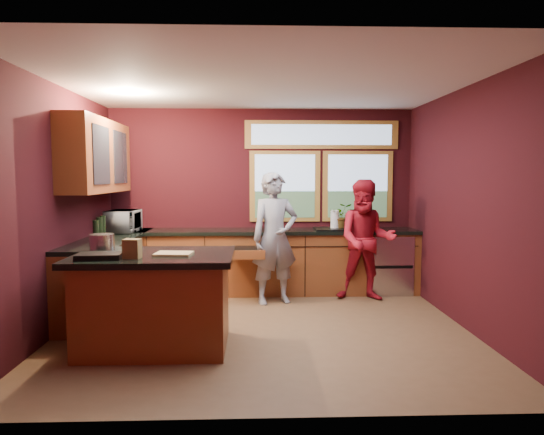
{
  "coord_description": "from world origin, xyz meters",
  "views": [
    {
      "loc": [
        -0.1,
        -5.29,
        1.71
      ],
      "look_at": [
        0.1,
        0.4,
        1.22
      ],
      "focal_mm": 32.0,
      "sensor_mm": 36.0,
      "label": 1
    }
  ],
  "objects": [
    {
      "name": "floor",
      "position": [
        0.0,
        0.0,
        0.0
      ],
      "size": [
        4.5,
        4.5,
        0.0
      ],
      "primitive_type": "plane",
      "color": "brown",
      "rests_on": "ground"
    },
    {
      "name": "room_shell",
      "position": [
        -0.6,
        0.32,
        1.8
      ],
      "size": [
        4.52,
        4.02,
        2.71
      ],
      "color": "black",
      "rests_on": "ground"
    },
    {
      "name": "stock_pot",
      "position": [
        -1.64,
        -0.39,
        1.03
      ],
      "size": [
        0.24,
        0.24,
        0.18
      ],
      "primitive_type": "cylinder",
      "color": "#B8B8BD",
      "rests_on": "island"
    },
    {
      "name": "potted_plant",
      "position": [
        1.16,
        1.75,
        1.12
      ],
      "size": [
        0.34,
        0.29,
        0.38
      ],
      "primitive_type": "imported",
      "color": "#999999",
      "rests_on": "back_counter"
    },
    {
      "name": "person_grey",
      "position": [
        0.16,
        1.12,
        0.88
      ],
      "size": [
        0.74,
        0.59,
        1.76
      ],
      "primitive_type": "imported",
      "rotation": [
        0.0,
        0.0,
        0.3
      ],
      "color": "slate",
      "rests_on": "floor"
    },
    {
      "name": "paper_bag",
      "position": [
        -1.24,
        -0.79,
        1.03
      ],
      "size": [
        0.16,
        0.14,
        0.18
      ],
      "primitive_type": "cube",
      "rotation": [
        0.0,
        0.0,
        -0.11
      ],
      "color": "brown",
      "rests_on": "island"
    },
    {
      "name": "microwave",
      "position": [
        -1.92,
        1.44,
        1.08
      ],
      "size": [
        0.4,
        0.57,
        0.31
      ],
      "primitive_type": "imported",
      "rotation": [
        0.0,
        0.0,
        1.52
      ],
      "color": "#999999",
      "rests_on": "left_counter"
    },
    {
      "name": "left_counter",
      "position": [
        -1.95,
        0.85,
        0.47
      ],
      "size": [
        0.64,
        2.3,
        0.93
      ],
      "color": "brown",
      "rests_on": "floor"
    },
    {
      "name": "paper_towel",
      "position": [
        1.06,
        1.7,
        1.07
      ],
      "size": [
        0.12,
        0.12,
        0.28
      ],
      "primitive_type": "cylinder",
      "color": "white",
      "rests_on": "back_counter"
    },
    {
      "name": "black_tray",
      "position": [
        -1.54,
        -0.79,
        0.97
      ],
      "size": [
        0.42,
        0.32,
        0.05
      ],
      "primitive_type": "cube",
      "rotation": [
        0.0,
        0.0,
        0.09
      ],
      "color": "black",
      "rests_on": "island"
    },
    {
      "name": "cutting_board",
      "position": [
        -0.89,
        -0.59,
        0.95
      ],
      "size": [
        0.37,
        0.28,
        0.02
      ],
      "primitive_type": "cube",
      "rotation": [
        0.0,
        0.0,
        -0.1
      ],
      "color": "#A58654",
      "rests_on": "island"
    },
    {
      "name": "person_red",
      "position": [
        1.43,
        1.25,
        0.83
      ],
      "size": [
        0.9,
        0.76,
        1.66
      ],
      "primitive_type": "imported",
      "rotation": [
        0.0,
        0.0,
        -0.18
      ],
      "color": "maroon",
      "rests_on": "floor"
    },
    {
      "name": "island",
      "position": [
        -1.09,
        -0.54,
        0.48
      ],
      "size": [
        1.55,
        1.05,
        0.95
      ],
      "color": "brown",
      "rests_on": "floor"
    },
    {
      "name": "back_counter",
      "position": [
        0.2,
        1.7,
        0.46
      ],
      "size": [
        4.5,
        0.64,
        0.93
      ],
      "color": "brown",
      "rests_on": "floor"
    }
  ]
}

